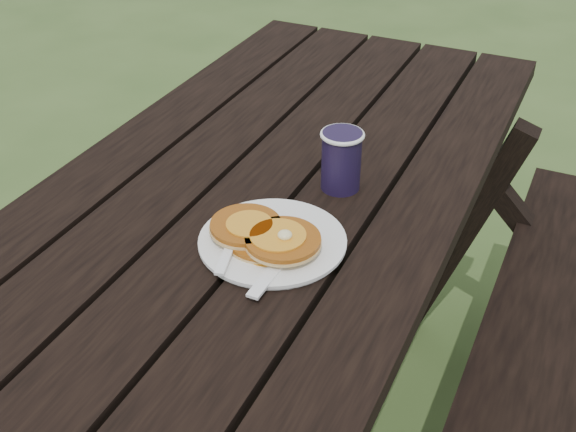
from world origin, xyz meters
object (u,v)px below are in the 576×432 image
at_px(pancake_stack, 265,235).
at_px(picnic_table, 248,354).
at_px(coffee_cup, 341,157).
at_px(plate, 273,242).

bearing_deg(pancake_stack, picnic_table, 133.41).
height_order(pancake_stack, coffee_cup, coffee_cup).
distance_m(picnic_table, plate, 0.41).
relative_size(picnic_table, plate, 7.59).
relative_size(plate, coffee_cup, 2.09).
xyz_separation_m(picnic_table, pancake_stack, (0.10, -0.11, 0.41)).
distance_m(plate, pancake_stack, 0.02).
distance_m(picnic_table, pancake_stack, 0.43).
height_order(picnic_table, plate, plate).
height_order(plate, pancake_stack, pancake_stack).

